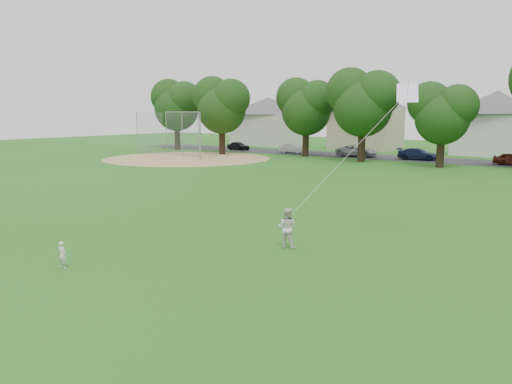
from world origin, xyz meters
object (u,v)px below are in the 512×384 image
Objects in this scene: kite at (347,156)px; baseball_backstop at (178,134)px; older_boy at (287,228)px; toddler at (62,255)px.

kite reaches higher than baseball_backstop.
baseball_backstop reaches higher than older_boy.
older_boy is at bearing -39.50° from baseball_backstop.
toddler is at bearing 42.68° from older_boy.
older_boy reaches higher than toddler.
older_boy is 40.38m from baseball_backstop.
kite is 40.61m from baseball_backstop.
kite reaches higher than toddler.
toddler is at bearing -50.16° from baseball_backstop.
kite is (6.02, 7.89, 2.91)m from toddler.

